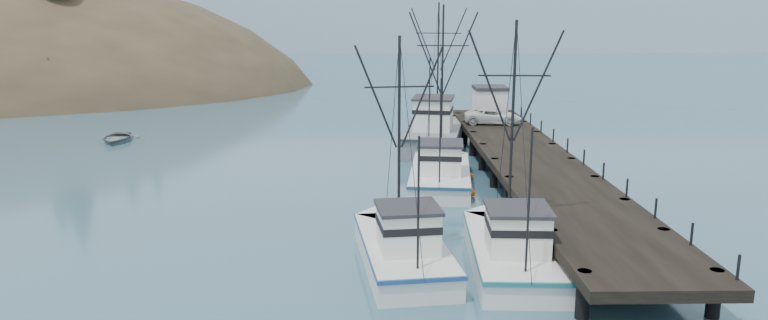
% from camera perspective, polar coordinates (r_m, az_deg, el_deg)
% --- Properties ---
extents(ground, '(400.00, 400.00, 0.00)m').
position_cam_1_polar(ground, '(31.42, -6.78, -9.94)').
color(ground, '#2D5166').
rests_on(ground, ground).
extents(pier, '(6.00, 44.00, 2.00)m').
position_cam_1_polar(pier, '(47.28, 12.29, -0.23)').
color(pier, black).
rests_on(pier, ground).
extents(distant_ridge, '(360.00, 40.00, 26.00)m').
position_cam_1_polar(distant_ridge, '(199.32, 0.99, 9.28)').
color(distant_ridge, '#9EB2C6').
rests_on(distant_ridge, ground).
extents(distant_ridge_far, '(180.00, 25.00, 18.00)m').
position_cam_1_polar(distant_ridge_far, '(218.48, -12.55, 9.29)').
color(distant_ridge_far, silver).
rests_on(distant_ridge_far, ground).
extents(moored_sailboats, '(22.75, 18.40, 6.35)m').
position_cam_1_polar(moored_sailboats, '(94.31, -24.97, 4.41)').
color(moored_sailboats, silver).
rests_on(moored_sailboats, ground).
extents(trawler_near, '(4.33, 11.70, 11.78)m').
position_cam_1_polar(trawler_near, '(33.37, 10.52, -7.17)').
color(trawler_near, silver).
rests_on(trawler_near, ground).
extents(trawler_mid, '(4.89, 11.23, 11.07)m').
position_cam_1_polar(trawler_mid, '(32.95, 1.51, -7.22)').
color(trawler_mid, silver).
rests_on(trawler_mid, ground).
extents(trawler_far, '(5.16, 12.43, 12.49)m').
position_cam_1_polar(trawler_far, '(47.30, 4.71, -1.05)').
color(trawler_far, silver).
rests_on(trawler_far, ground).
extents(work_vessel, '(6.82, 15.17, 12.70)m').
position_cam_1_polar(work_vessel, '(60.18, 4.29, 2.34)').
color(work_vessel, slate).
rests_on(work_vessel, ground).
extents(pier_shed, '(3.00, 3.20, 2.80)m').
position_cam_1_polar(pier_shed, '(64.36, 8.81, 4.88)').
color(pier_shed, silver).
rests_on(pier_shed, pier).
extents(pickup_truck, '(5.15, 2.84, 1.36)m').
position_cam_1_polar(pickup_truck, '(60.28, 9.06, 3.63)').
color(pickup_truck, silver).
rests_on(pickup_truck, pier).
extents(motorboat, '(4.00, 5.24, 1.01)m').
position_cam_1_polar(motorboat, '(66.72, -21.36, 1.44)').
color(motorboat, slate).
rests_on(motorboat, ground).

